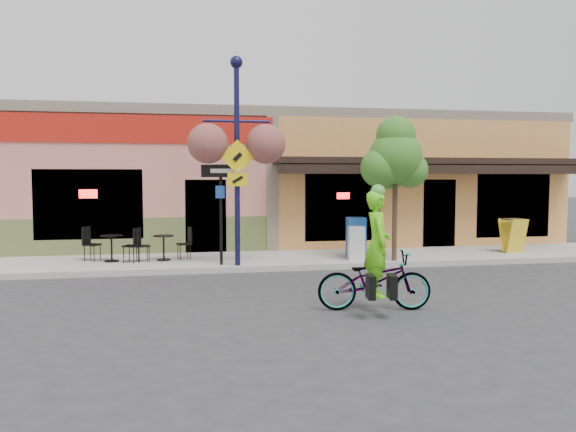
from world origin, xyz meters
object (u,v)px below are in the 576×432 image
at_px(bicycle, 374,281).
at_px(street_tree, 395,188).
at_px(cyclist_rider, 377,258).
at_px(newspaper_box_grey, 356,243).
at_px(lamp_post, 237,162).
at_px(building, 282,180).
at_px(newspaper_box_blue, 356,238).
at_px(one_way_sign, 221,215).

xyz_separation_m(bicycle, street_tree, (2.20, 4.65, 1.56)).
distance_m(bicycle, cyclist_rider, 0.42).
relative_size(newspaper_box_grey, street_tree, 0.23).
height_order(bicycle, lamp_post, lamp_post).
height_order(cyclist_rider, street_tree, street_tree).
relative_size(building, cyclist_rider, 9.63).
bearing_deg(cyclist_rider, lamp_post, 33.06).
bearing_deg(lamp_post, building, 71.51).
xyz_separation_m(bicycle, lamp_post, (-2.00, 4.60, 2.23)).
bearing_deg(street_tree, lamp_post, -179.27).
height_order(building, cyclist_rider, building).
height_order(building, street_tree, building).
relative_size(lamp_post, newspaper_box_blue, 4.69).
xyz_separation_m(bicycle, newspaper_box_blue, (1.35, 5.35, 0.18)).
xyz_separation_m(one_way_sign, newspaper_box_grey, (3.63, 0.19, -0.82)).
bearing_deg(newspaper_box_grey, one_way_sign, -168.60).
distance_m(building, cyclist_rider, 11.42).
height_order(newspaper_box_blue, street_tree, street_tree).
relative_size(building, lamp_post, 3.49).
bearing_deg(newspaper_box_blue, cyclist_rider, -97.31).
bearing_deg(cyclist_rider, one_way_sign, 36.27).
xyz_separation_m(newspaper_box_grey, street_tree, (0.97, -0.29, 1.49)).
xyz_separation_m(bicycle, cyclist_rider, (0.05, 0.00, 0.41)).
bearing_deg(street_tree, cyclist_rider, -114.75).
distance_m(bicycle, one_way_sign, 5.40).
relative_size(cyclist_rider, newspaper_box_grey, 2.10).
xyz_separation_m(cyclist_rider, newspaper_box_grey, (1.18, 4.94, -0.35)).
relative_size(cyclist_rider, street_tree, 0.49).
bearing_deg(bicycle, lamp_post, 32.54).
relative_size(bicycle, street_tree, 0.52).
relative_size(one_way_sign, newspaper_box_grey, 2.82).
xyz_separation_m(building, bicycle, (-0.32, -11.34, -1.72)).
bearing_deg(street_tree, newspaper_box_grey, 163.23).
distance_m(bicycle, newspaper_box_grey, 5.09).
distance_m(building, lamp_post, 7.15).
distance_m(lamp_post, one_way_sign, 1.41).
xyz_separation_m(one_way_sign, newspaper_box_blue, (3.75, 0.59, -0.71)).
height_order(building, one_way_sign, building).
bearing_deg(newspaper_box_blue, bicycle, -97.81).
height_order(bicycle, newspaper_box_blue, newspaper_box_blue).
distance_m(lamp_post, street_tree, 4.25).
height_order(bicycle, street_tree, street_tree).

